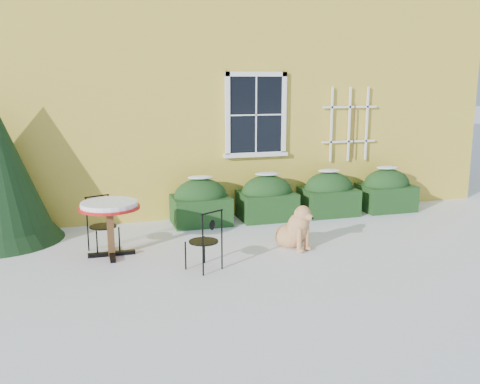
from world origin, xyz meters
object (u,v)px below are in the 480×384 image
object	(u,v)px
bistro_table	(110,211)
dog	(295,230)
patio_chair_near	(205,240)
patio_chair_far	(102,224)

from	to	relation	value
bistro_table	dog	world-z (taller)	bistro_table
patio_chair_near	dog	distance (m)	1.69
bistro_table	patio_chair_near	distance (m)	1.62
dog	patio_chair_far	bearing A→B (deg)	141.90
bistro_table	patio_chair_near	world-z (taller)	patio_chair_near
patio_chair_near	dog	xyz separation A→B (m)	(1.59, 0.58, -0.14)
bistro_table	patio_chair_far	world-z (taller)	patio_chair_far
bistro_table	patio_chair_near	xyz separation A→B (m)	(1.24, -1.01, -0.27)
patio_chair_far	patio_chair_near	bearing A→B (deg)	-63.70
patio_chair_far	dog	world-z (taller)	patio_chair_far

